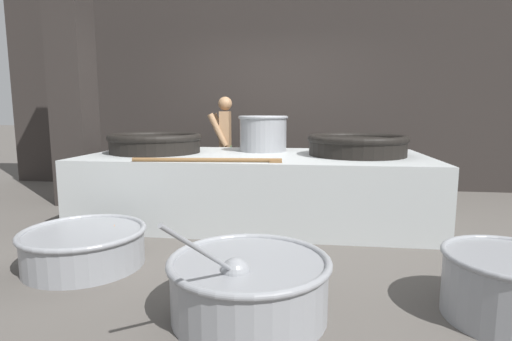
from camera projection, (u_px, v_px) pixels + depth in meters
ground_plane at (256, 218)px, 4.68m from camera, size 60.00×60.00×0.00m
back_wall at (273, 79)px, 6.47m from camera, size 9.16×0.24×3.51m
support_pillar at (72, 71)px, 5.21m from camera, size 0.45×0.45×3.51m
hearth_platform at (256, 186)px, 4.62m from camera, size 3.81×1.73×0.75m
giant_wok_near at (155, 142)px, 4.74m from camera, size 1.10×1.10×0.23m
giant_wok_far at (357, 144)px, 4.44m from camera, size 1.10×1.10×0.23m
stock_pot at (263, 133)px, 4.91m from camera, size 0.61×0.61×0.44m
stirring_paddle at (213, 160)px, 3.86m from camera, size 1.46×0.20×0.04m
cook at (225, 142)px, 5.88m from camera, size 0.36×0.55×1.45m
prep_bowl_vegetables at (249, 283)px, 2.42m from camera, size 0.99×1.25×0.78m
prep_bowl_meat at (84, 245)px, 3.20m from camera, size 0.98×0.98×0.31m
prep_bowl_extra at (511, 284)px, 2.36m from camera, size 0.78×0.78×0.41m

